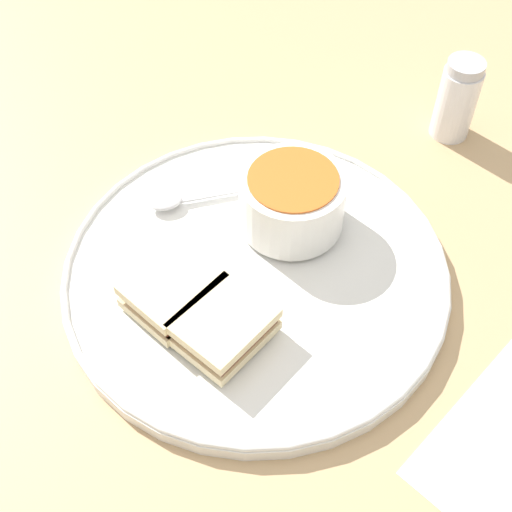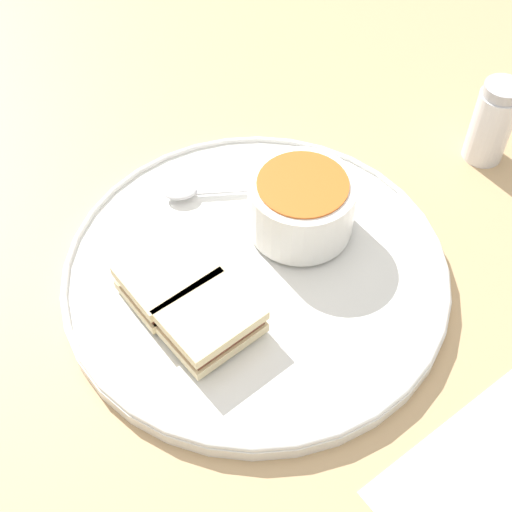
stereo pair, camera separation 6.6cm
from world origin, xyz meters
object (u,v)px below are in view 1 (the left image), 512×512
at_px(sandwich_half_far, 224,326).
at_px(salt_shaker, 457,99).
at_px(sandwich_half_near, 173,290).
at_px(soup_bowl, 292,200).
at_px(spoon, 173,200).

height_order(sandwich_half_far, salt_shaker, salt_shaker).
height_order(sandwich_half_near, sandwich_half_far, same).
xyz_separation_m(soup_bowl, spoon, (0.05, -0.11, -0.03)).
distance_m(soup_bowl, spoon, 0.12).
distance_m(spoon, sandwich_half_far, 0.17).
distance_m(spoon, sandwich_half_near, 0.12).
xyz_separation_m(sandwich_half_near, salt_shaker, (-0.38, 0.09, 0.01)).
bearing_deg(sandwich_half_far, sandwich_half_near, -92.74).
bearing_deg(spoon, sandwich_half_far, 95.43).
xyz_separation_m(soup_bowl, sandwich_half_far, (0.15, 0.03, -0.02)).
height_order(spoon, sandwich_half_far, sandwich_half_far).
distance_m(sandwich_half_near, salt_shaker, 0.39).
bearing_deg(sandwich_half_near, salt_shaker, 166.70).
relative_size(sandwich_half_near, sandwich_half_far, 1.02).
height_order(soup_bowl, sandwich_half_far, soup_bowl).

